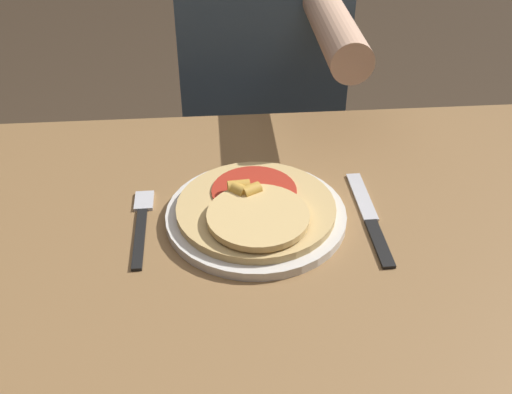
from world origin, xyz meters
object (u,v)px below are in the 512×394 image
object	(u,v)px
plate	(256,215)
pizza	(256,208)
person_diner	(262,68)
dining_table	(243,305)
fork	(142,222)
knife	(370,218)

from	to	relation	value
plate	pizza	xyz separation A→B (m)	(-0.00, -0.01, 0.02)
pizza	person_diner	xyz separation A→B (m)	(0.06, 0.57, -0.04)
plate	person_diner	xyz separation A→B (m)	(0.06, 0.57, -0.03)
pizza	person_diner	size ratio (longest dim) A/B	0.18
dining_table	fork	bearing A→B (deg)	160.50
dining_table	knife	world-z (taller)	knife
pizza	fork	xyz separation A→B (m)	(-0.16, 0.01, -0.02)
pizza	knife	distance (m)	0.17
dining_table	fork	world-z (taller)	fork
pizza	plate	bearing A→B (deg)	84.48
dining_table	pizza	size ratio (longest dim) A/B	4.93
plate	person_diner	world-z (taller)	person_diner
dining_table	person_diner	xyz separation A→B (m)	(0.08, 0.61, 0.11)
fork	pizza	bearing A→B (deg)	-3.10
fork	knife	bearing A→B (deg)	-3.04
pizza	knife	bearing A→B (deg)	-2.98
dining_table	person_diner	world-z (taller)	person_diner
knife	person_diner	xyz separation A→B (m)	(-0.11, 0.58, -0.02)
pizza	knife	xyz separation A→B (m)	(0.17, -0.01, -0.02)
dining_table	person_diner	distance (m)	0.63
fork	person_diner	distance (m)	0.61
knife	pizza	bearing A→B (deg)	177.02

